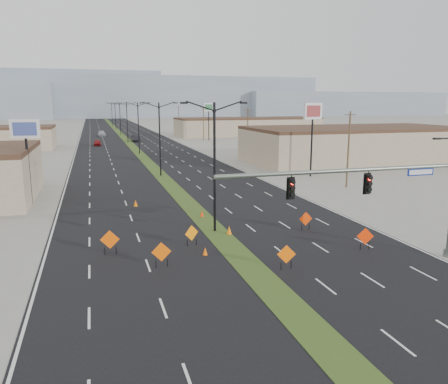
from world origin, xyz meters
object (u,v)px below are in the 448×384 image
object	(u,v)px
streetlight_2	(138,126)
car_mid	(135,138)
streetlight_1	(160,137)
construction_sign_1	(161,253)
signal_mast	(394,189)
streetlight_5	(115,115)
construction_sign_4	(306,220)
streetlight_4	(120,117)
construction_sign_3	(286,255)
cone_1	(202,214)
construction_sign_2	(192,234)
cone_2	(229,230)
cone_0	(205,251)
construction_sign_5	(365,237)
car_left	(97,143)
pole_sign_east_far	(209,110)
streetlight_6	(112,113)
streetlight_0	(215,163)
cone_3	(136,203)
construction_sign_0	(110,240)
pole_sign_west	(26,136)
streetlight_3	(127,121)
pole_sign_east_near	(313,117)
car_far	(102,134)

from	to	relation	value
streetlight_2	car_mid	distance (m)	29.13
streetlight_1	construction_sign_1	distance (m)	35.20
signal_mast	streetlight_5	size ratio (longest dim) A/B	1.63
streetlight_5	construction_sign_4	distance (m)	142.01
streetlight_2	car_mid	bearing A→B (deg)	86.01
streetlight_1	streetlight_2	world-z (taller)	same
signal_mast	streetlight_1	distance (m)	38.96
streetlight_4	construction_sign_3	xyz separation A→B (m)	(2.00, -121.00, -4.52)
signal_mast	cone_1	world-z (taller)	signal_mast
construction_sign_2	cone_2	bearing A→B (deg)	3.54
construction_sign_2	cone_0	world-z (taller)	construction_sign_2
construction_sign_1	cone_0	distance (m)	3.47
construction_sign_1	construction_sign_5	distance (m)	13.93
car_left	pole_sign_east_far	size ratio (longest dim) A/B	0.41
signal_mast	pole_sign_east_far	world-z (taller)	pole_sign_east_far
construction_sign_5	pole_sign_east_far	xyz separation A→B (m)	(12.92, 90.89, 7.20)
streetlight_6	car_left	bearing A→B (deg)	-94.83
streetlight_0	cone_3	bearing A→B (deg)	116.41
construction_sign_0	construction_sign_3	world-z (taller)	construction_sign_0
cone_3	car_left	bearing A→B (deg)	92.28
construction_sign_3	cone_0	bearing A→B (deg)	149.68
streetlight_4	construction_sign_1	bearing A→B (deg)	-92.52
pole_sign_east_far	construction_sign_4	bearing A→B (deg)	-124.24
construction_sign_0	pole_sign_west	xyz separation A→B (m)	(-6.95, 17.79, 5.79)
streetlight_3	cone_1	size ratio (longest dim) A/B	17.35
streetlight_5	cone_1	xyz separation A→B (m)	(0.09, -135.39, -5.13)
streetlight_2	construction_sign_3	size ratio (longest dim) A/B	6.52
streetlight_0	construction_sign_5	xyz separation A→B (m)	(8.69, -7.28, -4.50)
construction_sign_0	pole_sign_east_far	distance (m)	92.06
streetlight_3	construction_sign_0	distance (m)	87.71
streetlight_1	pole_sign_east_far	distance (m)	59.72
construction_sign_0	pole_sign_east_far	size ratio (longest dim) A/B	0.17
construction_sign_1	pole_sign_east_near	xyz separation A→B (m)	(24.94, 28.07, 7.20)
construction_sign_4	cone_0	xyz separation A→B (m)	(-9.11, -3.38, -0.60)
streetlight_1	cone_3	distance (m)	19.03
construction_sign_0	construction_sign_2	size ratio (longest dim) A/B	1.12
streetlight_0	cone_3	distance (m)	12.68
cone_0	construction_sign_4	bearing A→B (deg)	20.33
streetlight_3	car_mid	distance (m)	5.08
streetlight_3	car_far	distance (m)	23.62
streetlight_5	construction_sign_1	size ratio (longest dim) A/B	6.20
car_left	construction_sign_5	distance (m)	84.86
car_mid	cone_0	bearing A→B (deg)	-95.63
construction_sign_0	cone_0	world-z (taller)	construction_sign_0
car_far	cone_1	bearing A→B (deg)	-89.07
streetlight_1	car_far	size ratio (longest dim) A/B	1.84
streetlight_1	construction_sign_4	world-z (taller)	streetlight_1
streetlight_0	construction_sign_5	bearing A→B (deg)	-39.96
construction_sign_2	construction_sign_3	distance (m)	7.55
streetlight_5	streetlight_2	bearing A→B (deg)	-90.00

